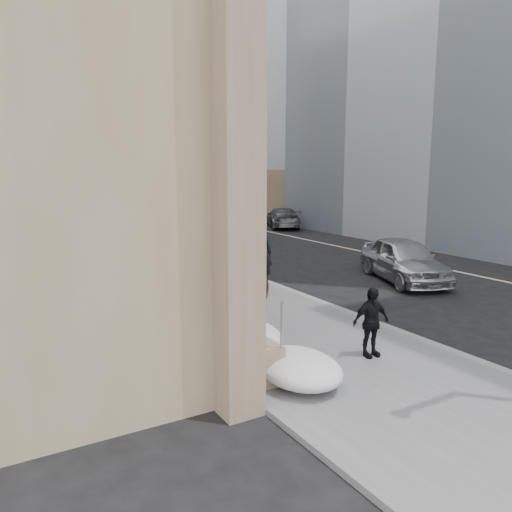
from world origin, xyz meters
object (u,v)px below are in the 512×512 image
(mounted_horse_right, at_px, (236,255))
(car_grey, at_px, (282,218))
(pedestrian, at_px, (371,322))
(mounted_horse_left, at_px, (260,283))
(car_silver, at_px, (404,260))

(mounted_horse_right, xyz_separation_m, car_grey, (11.26, 14.35, -0.54))
(mounted_horse_right, relative_size, pedestrian, 1.72)
(mounted_horse_left, xyz_separation_m, mounted_horse_right, (1.39, 3.96, -0.00))
(mounted_horse_left, bearing_deg, car_silver, -146.92)
(pedestrian, relative_size, car_silver, 0.33)
(mounted_horse_left, relative_size, mounted_horse_right, 1.03)
(pedestrian, height_order, car_silver, pedestrian)
(mounted_horse_left, distance_m, pedestrian, 3.32)
(car_grey, bearing_deg, mounted_horse_right, 74.20)
(car_silver, bearing_deg, mounted_horse_left, -143.64)
(car_silver, bearing_deg, mounted_horse_right, -176.41)
(mounted_horse_left, height_order, car_silver, mounted_horse_left)
(mounted_horse_right, xyz_separation_m, pedestrian, (-0.48, -7.13, -0.34))
(car_silver, distance_m, car_grey, 17.04)
(mounted_horse_right, height_order, pedestrian, mounted_horse_right)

